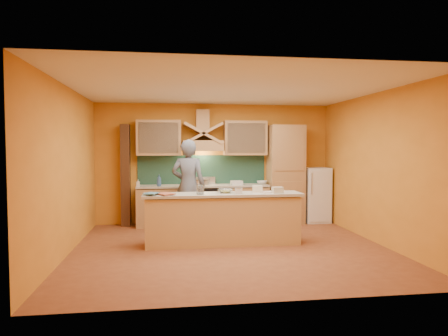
{
  "coord_description": "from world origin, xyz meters",
  "views": [
    {
      "loc": [
        -1.09,
        -6.9,
        1.79
      ],
      "look_at": [
        0.0,
        0.9,
        1.38
      ],
      "focal_mm": 32.0,
      "sensor_mm": 36.0,
      "label": 1
    }
  ],
  "objects": [
    {
      "name": "pot_large",
      "position": [
        -0.51,
        2.05,
        0.97
      ],
      "size": [
        0.29,
        0.29,
        0.14
      ],
      "primitive_type": "cylinder",
      "rotation": [
        0.0,
        0.0,
        0.24
      ],
      "color": "silver",
      "rests_on": "stove"
    },
    {
      "name": "counter_top",
      "position": [
        -0.3,
        2.2,
        0.9
      ],
      "size": [
        3.0,
        0.62,
        0.04
      ],
      "primitive_type": "cube",
      "color": "#B5AC99",
      "rests_on": "base_cabinet_left"
    },
    {
      "name": "bowl_back",
      "position": [
        1.09,
        2.24,
        0.96
      ],
      "size": [
        0.26,
        0.26,
        0.08
      ],
      "primitive_type": "imported",
      "rotation": [
        0.0,
        0.0,
        0.06
      ],
      "color": "silver",
      "rests_on": "counter_top"
    },
    {
      "name": "backsplash",
      "position": [
        -0.3,
        2.48,
        1.25
      ],
      "size": [
        3.0,
        0.03,
        0.7
      ],
      "primitive_type": "cube",
      "color": "#1B3D31",
      "rests_on": "wall_back"
    },
    {
      "name": "jar_large",
      "position": [
        -0.53,
        0.19,
        1.03
      ],
      "size": [
        0.14,
        0.14,
        0.17
      ],
      "primitive_type": "cylinder",
      "rotation": [
        0.0,
        0.0,
        0.03
      ],
      "color": "white",
      "rests_on": "island_top"
    },
    {
      "name": "fridge",
      "position": [
        2.4,
        2.2,
        0.65
      ],
      "size": [
        0.58,
        0.6,
        1.3
      ],
      "primitive_type": "cube",
      "color": "white",
      "rests_on": "floor"
    },
    {
      "name": "wall_front",
      "position": [
        0.0,
        -2.5,
        1.4
      ],
      "size": [
        5.5,
        0.02,
        2.8
      ],
      "primitive_type": "cube",
      "color": "orange",
      "rests_on": "floor"
    },
    {
      "name": "base_cabinet_left",
      "position": [
        -1.25,
        2.2,
        0.43
      ],
      "size": [
        1.1,
        0.6,
        0.86
      ],
      "primitive_type": "cube",
      "color": "tan",
      "rests_on": "floor"
    },
    {
      "name": "upper_cabinet_left",
      "position": [
        -1.3,
        2.33,
        2.0
      ],
      "size": [
        1.0,
        0.35,
        0.8
      ],
      "primitive_type": "cube",
      "color": "tan",
      "rests_on": "wall_back"
    },
    {
      "name": "trim_column_left",
      "position": [
        -2.05,
        2.35,
        1.15
      ],
      "size": [
        0.2,
        0.3,
        2.3
      ],
      "primitive_type": "cube",
      "color": "#472816",
      "rests_on": "floor"
    },
    {
      "name": "island_body",
      "position": [
        -0.1,
        0.3,
        0.44
      ],
      "size": [
        2.8,
        0.55,
        0.88
      ],
      "primitive_type": "cube",
      "color": "tan",
      "rests_on": "floor"
    },
    {
      "name": "jar_small",
      "position": [
        -0.52,
        0.32,
        1.01
      ],
      "size": [
        0.13,
        0.13,
        0.14
      ],
      "primitive_type": "cylinder",
      "rotation": [
        0.0,
        0.0,
        0.08
      ],
      "color": "silver",
      "rests_on": "island_top"
    },
    {
      "name": "upper_cabinet_right",
      "position": [
        0.7,
        2.33,
        2.0
      ],
      "size": [
        1.0,
        0.35,
        0.8
      ],
      "primitive_type": "cube",
      "color": "tan",
      "rests_on": "wall_back"
    },
    {
      "name": "hood_chimney",
      "position": [
        -0.3,
        2.35,
        2.4
      ],
      "size": [
        0.3,
        0.3,
        0.5
      ],
      "primitive_type": "cube",
      "color": "tan",
      "rests_on": "wall_back"
    },
    {
      "name": "kitchen_scale",
      "position": [
        0.17,
        0.15,
        1.0
      ],
      "size": [
        0.15,
        0.15,
        0.1
      ],
      "primitive_type": "cube",
      "rotation": [
        0.0,
        0.0,
        -0.25
      ],
      "color": "silver",
      "rests_on": "island_top"
    },
    {
      "name": "range_hood",
      "position": [
        -0.3,
        2.25,
        1.82
      ],
      "size": [
        0.92,
        0.5,
        0.24
      ],
      "primitive_type": "cube",
      "color": "tan",
      "rests_on": "wall_back"
    },
    {
      "name": "cloth",
      "position": [
        0.73,
        0.3,
        0.95
      ],
      "size": [
        0.24,
        0.2,
        0.01
      ],
      "primitive_type": "cube",
      "rotation": [
        0.0,
        0.0,
        0.16
      ],
      "color": "#C7AAA4",
      "rests_on": "island_top"
    },
    {
      "name": "wall_back",
      "position": [
        0.0,
        2.5,
        1.4
      ],
      "size": [
        5.5,
        0.02,
        2.8
      ],
      "primitive_type": "cube",
      "color": "orange",
      "rests_on": "floor"
    },
    {
      "name": "soap_bottle_a",
      "position": [
        -1.75,
        1.97,
        1.0
      ],
      "size": [
        0.08,
        0.08,
        0.17
      ],
      "primitive_type": "imported",
      "rotation": [
        0.0,
        0.0,
        0.1
      ],
      "color": "beige",
      "rests_on": "counter_top"
    },
    {
      "name": "floor",
      "position": [
        0.0,
        0.0,
        0.0
      ],
      "size": [
        5.5,
        5.0,
        0.01
      ],
      "primitive_type": "cube",
      "color": "brown",
      "rests_on": "ground"
    },
    {
      "name": "person",
      "position": [
        -0.68,
        1.48,
        0.97
      ],
      "size": [
        0.8,
        0.61,
        1.95
      ],
      "primitive_type": "imported",
      "rotation": [
        0.0,
        0.0,
        2.92
      ],
      "color": "slate",
      "rests_on": "floor"
    },
    {
      "name": "book_lower",
      "position": [
        -1.25,
        0.13,
        0.96
      ],
      "size": [
        0.38,
        0.41,
        0.03
      ],
      "primitive_type": "imported",
      "rotation": [
        0.0,
        0.0,
        0.54
      ],
      "color": "#A5533B",
      "rests_on": "island_top"
    },
    {
      "name": "wall_left",
      "position": [
        -2.75,
        0.0,
        1.4
      ],
      "size": [
        0.02,
        5.0,
        2.8
      ],
      "primitive_type": "cube",
      "color": "orange",
      "rests_on": "floor"
    },
    {
      "name": "ceiling",
      "position": [
        0.0,
        0.0,
        2.8
      ],
      "size": [
        5.5,
        5.0,
        0.01
      ],
      "primitive_type": "cube",
      "color": "white",
      "rests_on": "wall_back"
    },
    {
      "name": "pot_small",
      "position": [
        -0.26,
        2.21,
        0.96
      ],
      "size": [
        0.27,
        0.27,
        0.12
      ],
      "primitive_type": "cylinder",
      "rotation": [
        0.0,
        0.0,
        0.33
      ],
      "color": "#B8B8BF",
      "rests_on": "stove"
    },
    {
      "name": "mixing_bowl",
      "position": [
        -0.05,
        0.36,
        0.98
      ],
      "size": [
        0.33,
        0.33,
        0.07
      ],
      "primitive_type": "imported",
      "rotation": [
        0.0,
        0.0,
        -0.17
      ],
      "color": "white",
      "rests_on": "island_top"
    },
    {
      "name": "wall_right",
      "position": [
        2.75,
        0.0,
        1.4
      ],
      "size": [
        0.02,
        5.0,
        2.8
      ],
      "primitive_type": "cube",
      "color": "orange",
      "rests_on": "floor"
    },
    {
      "name": "book_upper",
      "position": [
        -1.48,
        0.21,
        0.98
      ],
      "size": [
        0.3,
        0.33,
        0.02
      ],
      "primitive_type": "imported",
      "rotation": [
        0.0,
        0.0,
        -0.44
      ],
      "color": "teal",
      "rests_on": "island_top"
    },
    {
      "name": "pantry_column",
      "position": [
        1.65,
        2.2,
        1.15
      ],
      "size": [
        0.8,
        0.6,
        2.3
      ],
      "primitive_type": "cube",
      "color": "tan",
      "rests_on": "floor"
    },
    {
      "name": "stove",
      "position": [
        -0.3,
        2.2,
        0.45
      ],
      "size": [
        0.6,
        0.58,
        0.9
      ],
      "primitive_type": "cube",
      "color": "black",
      "rests_on": "floor"
    },
    {
      "name": "island_top",
      "position": [
        -0.1,
        0.3,
        0.92
      ],
      "size": [
        2.9,
        0.62,
        0.05
      ],
      "primitive_type": "cube",
      "color": "#B5AC99",
      "rests_on": "island_body"
    },
    {
      "name": "grocery_bag_a",
      "position": [
        0.57,
        0.4,
        1.0
      ],
      "size": [
        0.21,
        0.18,
        0.12
      ],
      "primitive_type": "cube",
      "rotation": [
        0.0,
        0.0,
        -0.17
      ],
      "color": "beige",
      "rests_on": "island_top"
    },
    {
      "name": "base_cabinet_right",
      "position": [
        0.65,
        2.2,
        0.43
      ],
      "size": [
        1.1,
        0.6,
        0.86
      ],
      "primitive_type": "cube",
      "color": "tan",
      "rests_on": "floor"
    },
    {
      "name": "soap_bottle_b",
      "position": [
        -1.3,
        2.03,
        1.05
      ],
      "size": [
        0.14,
        0.14,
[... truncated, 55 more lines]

